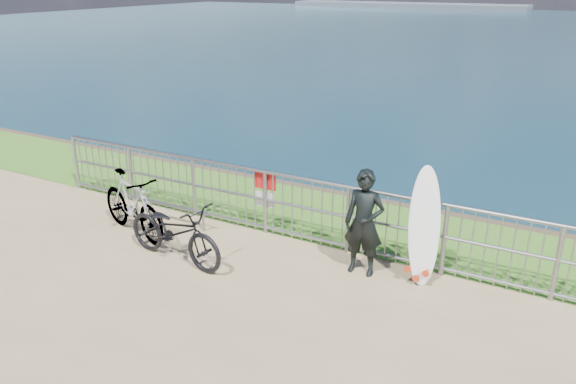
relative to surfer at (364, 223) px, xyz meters
The scene contains 8 objects.
grass_strip 2.30m from the surfer, 132.22° to the left, with size 120.00×120.00×0.00m, color #32671C.
seascape 153.29m from the surfer, 107.16° to the left, with size 260.00×260.00×5.00m.
railing 1.54m from the surfer, 160.76° to the left, with size 10.06×0.10×1.13m.
surfer is the anchor object (origin of this frame).
surfboard 0.84m from the surfer, 11.17° to the left, with size 0.57×0.55×1.72m.
bicycle_near 2.86m from the surfer, 158.70° to the right, with size 0.65×1.87×0.98m, color black.
bicycle_far 3.92m from the surfer, behind, with size 0.52×1.83×1.10m, color black.
bike_rack 3.71m from the surfer, behind, with size 1.72×0.05×0.36m.
Camera 1 is at (4.02, -5.89, 4.12)m, focal length 35.00 mm.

